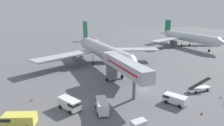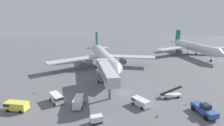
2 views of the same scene
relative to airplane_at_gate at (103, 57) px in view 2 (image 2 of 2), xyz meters
The scene contains 14 objects.
ground_plane 25.27m from the airplane_at_gate, 82.51° to the right, with size 300.00×300.00×0.00m, color slate.
airplane_at_gate is the anchor object (origin of this frame).
jet_bridge 22.42m from the airplane_at_gate, 93.73° to the right, with size 4.35×19.51×7.73m.
pushback_tug 42.86m from the airplane_at_gate, 64.43° to the right, with size 3.02×6.16×2.63m.
belt_loader_truck 33.51m from the airplane_at_gate, 62.89° to the right, with size 6.06×1.99×2.97m.
service_van_near_left 38.59m from the airplane_at_gate, 127.12° to the right, with size 5.53×3.57×2.08m.
service_van_mid_center 33.50m from the airplane_at_gate, 80.06° to the right, with size 4.01×4.95×1.83m.
service_van_far_right 31.81m from the airplane_at_gate, 117.57° to the right, with size 4.15×5.22×2.15m.
service_van_far_center 32.35m from the airplane_at_gate, 106.36° to the right, with size 2.69×4.87×2.35m.
baggage_cart_rear_right 38.73m from the airplane_at_gate, 97.70° to the right, with size 2.69×1.87×1.58m.
safety_cone_alpha 39.04m from the airplane_at_gate, 78.26° to the right, with size 0.41×0.41×0.63m.
safety_cone_bravo 38.32m from the airplane_at_gate, 63.66° to the right, with size 0.31×0.31×0.48m.
safety_cone_charlie 31.00m from the airplane_at_gate, 135.05° to the right, with size 0.45×0.45×0.69m.
airplane_background 56.32m from the airplane_at_gate, 19.59° to the left, with size 45.22×45.01×13.19m.
Camera 2 is at (-9.65, -43.86, 20.51)m, focal length 27.09 mm.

